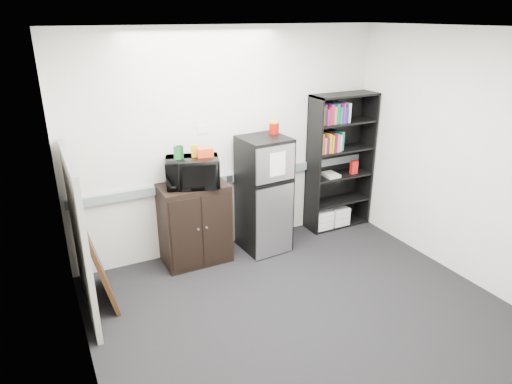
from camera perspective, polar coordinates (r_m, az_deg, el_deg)
floor at (r=4.77m, az=5.97°, el=-14.84°), size 4.00×4.00×0.00m
wall_back at (r=5.59m, az=-3.18°, el=6.24°), size 4.00×0.02×2.70m
wall_right at (r=5.44m, az=24.69°, el=3.85°), size 0.02×3.50×2.70m
wall_left at (r=3.52m, az=-21.90°, el=-4.78°), size 0.02×3.50×2.70m
ceiling at (r=3.85m, az=7.59°, el=19.61°), size 4.00×3.50×0.02m
electrical_raceway at (r=5.69m, az=-2.97°, el=1.79°), size 3.92×0.05×0.10m
wall_note at (r=5.41m, az=-6.62°, el=7.80°), size 0.14×0.00×0.10m
bookshelf at (r=6.28m, az=10.31°, el=4.04°), size 0.90×0.34×1.85m
cubicle_partition at (r=4.73m, az=-21.22°, el=-5.16°), size 0.06×1.30×1.62m
cabinet at (r=5.47m, az=-7.64°, el=-3.93°), size 0.78×0.52×0.97m
microwave at (r=5.21m, az=-7.93°, el=2.49°), size 0.69×0.56×0.33m
snack_box_a at (r=5.12m, az=-9.86°, el=4.86°), size 0.08×0.06×0.15m
snack_box_b at (r=5.13m, az=-9.49°, el=4.91°), size 0.08×0.06×0.15m
snack_box_c at (r=5.18m, az=-7.69°, el=5.12°), size 0.08×0.06×0.14m
snack_bag at (r=5.18m, az=-6.39°, el=4.93°), size 0.20×0.14×0.10m
refrigerator at (r=5.62m, az=1.03°, el=-0.36°), size 0.58×0.61×1.45m
coffee_can at (r=5.58m, az=2.26°, el=8.17°), size 0.12×0.12×0.17m
framed_poster at (r=4.95m, az=-19.28°, el=-8.04°), size 0.25×0.74×0.94m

